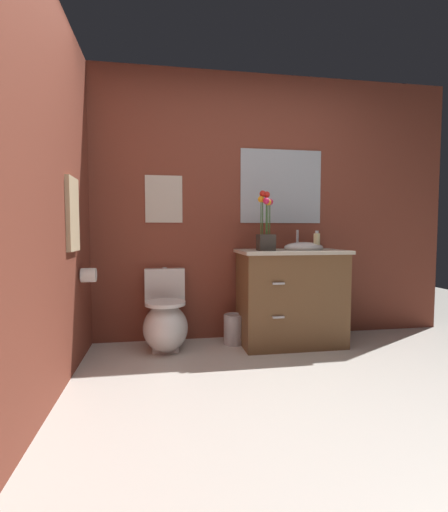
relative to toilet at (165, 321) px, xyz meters
name	(u,v)px	position (x,y,z in m)	size (l,w,h in m)	color
ground_plane	(293,430)	(0.63, -1.44, -0.24)	(8.58, 8.58, 0.00)	beige
wall_back	(251,207)	(0.83, 0.30, 1.01)	(4.00, 0.05, 2.50)	brown
wall_left	(44,191)	(-0.68, -0.92, 1.01)	(0.05, 4.78, 2.50)	brown
toilet	(165,321)	(0.00, 0.00, 0.00)	(0.38, 0.59, 0.69)	white
vanity_cabinet	(291,296)	(1.12, -0.03, 0.20)	(0.94, 0.56, 1.03)	brown
flower_vase	(266,230)	(0.86, -0.10, 0.79)	(0.14, 0.14, 0.52)	#38332D
soap_bottle	(317,241)	(1.34, -0.08, 0.69)	(0.06, 0.06, 0.17)	beige
trash_bin	(234,329)	(0.61, 0.05, -0.11)	(0.18, 0.18, 0.27)	#B7B7BC
wall_poster	(164,199)	(0.00, 0.27, 1.07)	(0.34, 0.01, 0.43)	beige
wall_mirror	(281,187)	(1.12, 0.27, 1.21)	(0.80, 0.01, 0.70)	#B2BCC6
hanging_towel	(73,214)	(-0.64, -0.42, 0.90)	(0.03, 0.28, 0.52)	tan
toilet_paper_roll	(89,275)	(-0.59, -0.20, 0.44)	(0.11, 0.11, 0.11)	white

